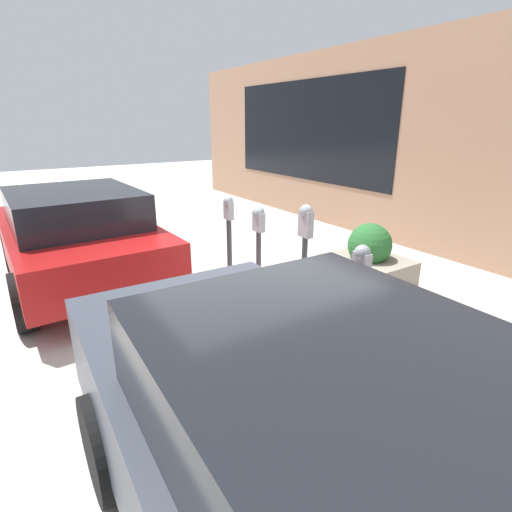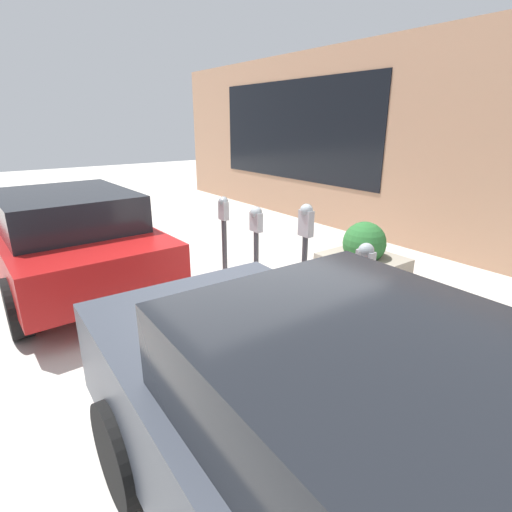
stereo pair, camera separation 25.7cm
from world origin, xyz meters
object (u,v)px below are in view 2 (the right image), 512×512
parking_meter_middle (256,235)px  planter_box (363,263)px  parking_meter_nearest (364,276)px  parked_car_front (385,487)px  parked_car_middle (69,237)px  parking_meter_second (305,242)px  parking_meter_fourth (224,227)px

parking_meter_middle → planter_box: parking_meter_middle is taller
parking_meter_nearest → planter_box: parking_meter_nearest is taller
parking_meter_nearest → parked_car_front: size_ratio=0.29×
parked_car_front → parked_car_middle: size_ratio=1.12×
parking_meter_second → parking_meter_middle: parking_meter_second is taller
parking_meter_nearest → parking_meter_second: (0.95, -0.08, 0.11)m
parking_meter_fourth → parked_car_front: bearing=157.2°
parking_meter_second → parking_meter_middle: (0.91, 0.06, -0.11)m
parking_meter_nearest → parking_meter_fourth: parking_meter_fourth is taller
parking_meter_middle → planter_box: (-0.60, -1.56, -0.55)m
planter_box → parked_car_middle: 4.41m
parked_car_front → parking_meter_fourth: bearing=-21.3°
parking_meter_nearest → parked_car_middle: (3.86, 1.96, -0.16)m
parking_meter_fourth → parked_car_middle: parked_car_middle is taller
parking_meter_nearest → parked_car_middle: 4.33m
parking_meter_middle → parking_meter_fourth: bearing=-1.5°
parked_car_front → parking_meter_second: bearing=-34.5°
parking_meter_fourth → parked_car_middle: 2.30m
parking_meter_nearest → parking_meter_second: size_ratio=0.85×
parking_meter_middle → parked_car_middle: size_ratio=0.34×
parking_meter_nearest → parking_meter_fourth: (2.72, -0.04, -0.07)m
parking_meter_nearest → parking_meter_fourth: bearing=-0.9°
parking_meter_middle → parked_car_front: parked_car_front is taller
parking_meter_second → parked_car_front: parked_car_front is taller
parking_meter_fourth → parked_car_front: size_ratio=0.30×
parking_meter_middle → parked_car_front: 3.88m
parking_meter_nearest → parking_meter_middle: 1.85m
parking_meter_fourth → parked_car_middle: size_ratio=0.34×
parking_meter_second → parked_car_middle: 3.56m
parked_car_front → planter_box: bearing=-48.1°
planter_box → parked_car_front: (-2.85, 3.34, 0.44)m
parking_meter_nearest → planter_box: (1.26, -1.57, -0.55)m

